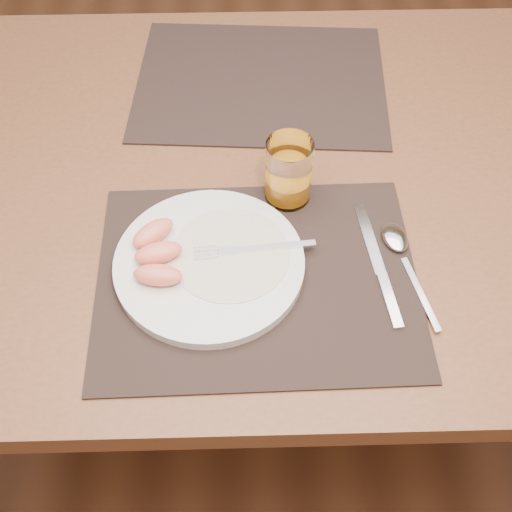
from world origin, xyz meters
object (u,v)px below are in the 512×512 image
object	(u,v)px
placemat_far	(261,82)
table	(264,202)
fork	(244,250)
knife	(381,274)
spoon	(398,245)
placemat_near	(257,278)
plate	(209,263)
juice_glass	(288,174)

from	to	relation	value
placemat_far	table	bearing A→B (deg)	-90.27
fork	knife	xyz separation A→B (m)	(0.19, -0.04, -0.02)
table	fork	bearing A→B (deg)	-100.88
knife	spoon	world-z (taller)	spoon
placemat_near	plate	xyz separation A→B (m)	(-0.07, 0.02, 0.01)
plate	placemat_near	bearing A→B (deg)	-16.29
table	fork	distance (m)	0.22
placemat_far	fork	world-z (taller)	fork
placemat_near	spoon	bearing A→B (deg)	13.01
spoon	placemat_far	bearing A→B (deg)	115.63
juice_glass	fork	bearing A→B (deg)	-120.11
knife	plate	bearing A→B (deg)	175.16
plate	fork	world-z (taller)	fork
table	knife	xyz separation A→B (m)	(0.16, -0.22, 0.09)
placemat_near	table	bearing A→B (deg)	85.49
placemat_far	fork	xyz separation A→B (m)	(-0.04, -0.40, 0.02)
placemat_near	juice_glass	bearing A→B (deg)	71.76
plate	fork	xyz separation A→B (m)	(0.05, 0.02, 0.01)
placemat_far	knife	world-z (taller)	knife
knife	juice_glass	distance (m)	0.20
fork	spoon	size ratio (longest dim) A/B	0.92
placemat_near	fork	distance (m)	0.04
placemat_near	fork	size ratio (longest dim) A/B	2.57
placemat_near	spoon	xyz separation A→B (m)	(0.21, 0.05, 0.01)
fork	spoon	bearing A→B (deg)	3.08
knife	juice_glass	size ratio (longest dim) A/B	2.07
plate	juice_glass	size ratio (longest dim) A/B	2.54
knife	juice_glass	xyz separation A→B (m)	(-0.12, 0.16, 0.04)
fork	spoon	distance (m)	0.23
table	plate	xyz separation A→B (m)	(-0.08, -0.20, 0.10)
table	fork	size ratio (longest dim) A/B	7.99
placemat_near	placemat_far	bearing A→B (deg)	87.61
placemat_near	placemat_far	size ratio (longest dim) A/B	1.00
knife	spoon	size ratio (longest dim) A/B	1.15
placemat_far	knife	xyz separation A→B (m)	(0.16, -0.44, 0.00)
fork	knife	bearing A→B (deg)	-10.70
placemat_near	plate	world-z (taller)	plate
placemat_far	juice_glass	distance (m)	0.29
table	juice_glass	distance (m)	0.15
juice_glass	knife	bearing A→B (deg)	-51.48
table	placemat_near	world-z (taller)	placemat_near
table	knife	bearing A→B (deg)	-54.48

